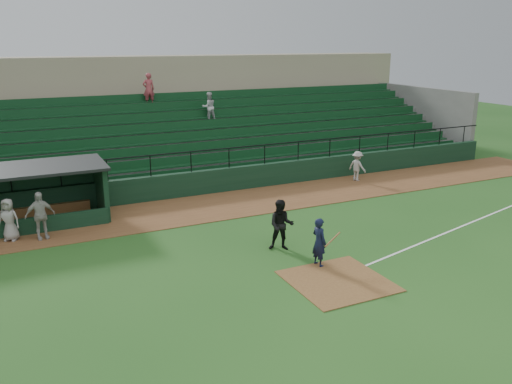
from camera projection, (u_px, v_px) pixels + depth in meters
name	position (u px, v px, depth m)	size (l,w,h in m)	color
ground	(321.00, 269.00, 17.58)	(90.00, 90.00, 0.00)	#22511A
warning_track	(228.00, 204.00, 24.51)	(40.00, 4.00, 0.03)	brown
home_plate_dirt	(338.00, 281.00, 16.71)	(3.00, 3.00, 0.03)	brown
foul_line	(468.00, 224.00, 21.96)	(18.00, 0.09, 0.01)	white
stadium_structure	(172.00, 129.00, 31.19)	(38.00, 13.08, 6.40)	black
batter_at_plate	(319.00, 242.00, 17.66)	(1.04, 0.70, 1.70)	black
umpire	(281.00, 225.00, 19.02)	(0.92, 0.71, 1.89)	black
runner	(357.00, 166.00, 28.42)	(1.05, 0.60, 1.62)	#A7A29C
dugout_player_a	(40.00, 216.00, 20.00)	(1.09, 0.46, 1.87)	#ADA9A2
dugout_player_b	(9.00, 220.00, 19.88)	(0.80, 0.52, 1.64)	gray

